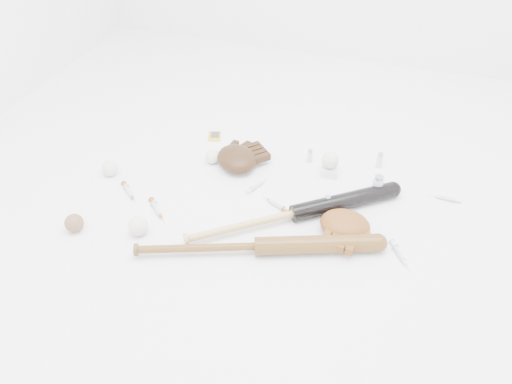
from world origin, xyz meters
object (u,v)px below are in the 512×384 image
(bat_wood, at_px, (257,246))
(pedestal, at_px, (329,170))
(bat_dark, at_px, (295,213))
(glove_dark, at_px, (237,158))

(bat_wood, xyz_separation_m, pedestal, (0.15, 0.54, -0.01))
(bat_dark, relative_size, glove_dark, 3.91)
(bat_dark, xyz_separation_m, glove_dark, (-0.33, 0.26, 0.01))
(bat_dark, relative_size, pedestal, 13.26)
(bat_dark, bearing_deg, glove_dark, 104.95)
(glove_dark, bearing_deg, bat_dark, 5.94)
(bat_dark, distance_m, glove_dark, 0.42)
(bat_dark, height_order, pedestal, bat_dark)
(bat_wood, bearing_deg, pedestal, 53.90)
(bat_dark, distance_m, bat_wood, 0.23)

